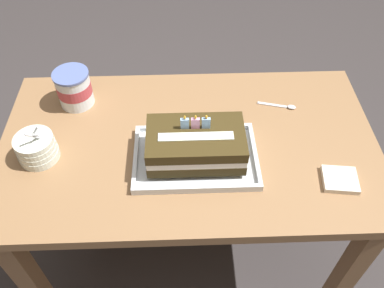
{
  "coord_description": "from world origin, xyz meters",
  "views": [
    {
      "loc": [
        -0.02,
        -0.83,
        1.64
      ],
      "look_at": [
        0.01,
        -0.04,
        0.74
      ],
      "focal_mm": 37.27,
      "sensor_mm": 36.0,
      "label": 1
    }
  ],
  "objects_px": {
    "birthday_cake": "(196,144)",
    "serving_spoon_near_tray": "(285,106)",
    "ice_cream_tub": "(74,88)",
    "napkin_pile": "(340,180)",
    "foil_tray": "(195,158)",
    "bowl_stack": "(37,148)"
  },
  "relations": [
    {
      "from": "serving_spoon_near_tray",
      "to": "napkin_pile",
      "type": "height_order",
      "value": "napkin_pile"
    },
    {
      "from": "ice_cream_tub",
      "to": "serving_spoon_near_tray",
      "type": "relative_size",
      "value": 0.97
    },
    {
      "from": "bowl_stack",
      "to": "napkin_pile",
      "type": "height_order",
      "value": "bowl_stack"
    },
    {
      "from": "foil_tray",
      "to": "ice_cream_tub",
      "type": "xyz_separation_m",
      "value": [
        -0.39,
        0.27,
        0.06
      ]
    },
    {
      "from": "bowl_stack",
      "to": "napkin_pile",
      "type": "relative_size",
      "value": 1.23
    },
    {
      "from": "foil_tray",
      "to": "ice_cream_tub",
      "type": "height_order",
      "value": "ice_cream_tub"
    },
    {
      "from": "foil_tray",
      "to": "bowl_stack",
      "type": "relative_size",
      "value": 2.78
    },
    {
      "from": "birthday_cake",
      "to": "napkin_pile",
      "type": "relative_size",
      "value": 2.61
    },
    {
      "from": "serving_spoon_near_tray",
      "to": "bowl_stack",
      "type": "bearing_deg",
      "value": -166.25
    },
    {
      "from": "serving_spoon_near_tray",
      "to": "foil_tray",
      "type": "bearing_deg",
      "value": -144.97
    },
    {
      "from": "napkin_pile",
      "to": "foil_tray",
      "type": "bearing_deg",
      "value": 166.81
    },
    {
      "from": "bowl_stack",
      "to": "ice_cream_tub",
      "type": "height_order",
      "value": "bowl_stack"
    },
    {
      "from": "bowl_stack",
      "to": "ice_cream_tub",
      "type": "relative_size",
      "value": 1.06
    },
    {
      "from": "birthday_cake",
      "to": "bowl_stack",
      "type": "bearing_deg",
      "value": 176.66
    },
    {
      "from": "bowl_stack",
      "to": "birthday_cake",
      "type": "bearing_deg",
      "value": -3.34
    },
    {
      "from": "birthday_cake",
      "to": "serving_spoon_near_tray",
      "type": "bearing_deg",
      "value": 35.01
    },
    {
      "from": "birthday_cake",
      "to": "serving_spoon_near_tray",
      "type": "relative_size",
      "value": 2.18
    },
    {
      "from": "ice_cream_tub",
      "to": "serving_spoon_near_tray",
      "type": "height_order",
      "value": "ice_cream_tub"
    },
    {
      "from": "serving_spoon_near_tray",
      "to": "ice_cream_tub",
      "type": "bearing_deg",
      "value": 176.02
    },
    {
      "from": "birthday_cake",
      "to": "ice_cream_tub",
      "type": "relative_size",
      "value": 2.24
    },
    {
      "from": "bowl_stack",
      "to": "serving_spoon_near_tray",
      "type": "xyz_separation_m",
      "value": [
        0.78,
        0.19,
        -0.04
      ]
    },
    {
      "from": "serving_spoon_near_tray",
      "to": "napkin_pile",
      "type": "bearing_deg",
      "value": -72.72
    }
  ]
}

